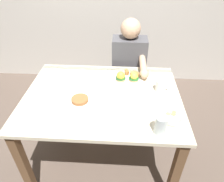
{
  "coord_description": "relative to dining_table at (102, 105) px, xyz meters",
  "views": [
    {
      "loc": [
        0.15,
        -1.25,
        1.69
      ],
      "look_at": [
        0.08,
        0.0,
        0.78
      ],
      "focal_mm": 32.68,
      "sensor_mm": 36.0,
      "label": 1
    }
  ],
  "objects": [
    {
      "name": "coffee_mug",
      "position": [
        0.46,
        0.08,
        0.16
      ],
      "size": [
        0.11,
        0.08,
        0.09
      ],
      "color": "white",
      "rests_on": "dining_table"
    },
    {
      "name": "dining_table",
      "position": [
        0.0,
        0.0,
        0.0
      ],
      "size": [
        1.2,
        0.9,
        0.74
      ],
      "color": "beige",
      "rests_on": "ground_plane"
    },
    {
      "name": "eggs_benedict_plate",
      "position": [
        0.19,
        0.21,
        0.13
      ],
      "size": [
        0.27,
        0.27,
        0.09
      ],
      "color": "white",
      "rests_on": "dining_table"
    },
    {
      "name": "side_plate",
      "position": [
        -0.15,
        -0.1,
        0.12
      ],
      "size": [
        0.2,
        0.2,
        0.04
      ],
      "color": "white",
      "rests_on": "dining_table"
    },
    {
      "name": "water_glass_near",
      "position": [
        0.39,
        -0.36,
        0.16
      ],
      "size": [
        0.07,
        0.07,
        0.13
      ],
      "color": "silver",
      "rests_on": "dining_table"
    },
    {
      "name": "diner_person",
      "position": [
        0.22,
        0.6,
        0.02
      ],
      "size": [
        0.34,
        0.54,
        1.14
      ],
      "color": "#33333D",
      "rests_on": "ground_plane"
    },
    {
      "name": "fork",
      "position": [
        0.09,
        -0.15,
        0.11
      ],
      "size": [
        0.1,
        0.14,
        0.0
      ],
      "color": "silver",
      "rests_on": "dining_table"
    },
    {
      "name": "fruit_bowl",
      "position": [
        0.49,
        -0.25,
        0.14
      ],
      "size": [
        0.12,
        0.12,
        0.06
      ],
      "color": "white",
      "rests_on": "dining_table"
    },
    {
      "name": "ground_plane",
      "position": [
        0.0,
        0.0,
        -0.63
      ],
      "size": [
        6.0,
        6.0,
        0.0
      ],
      "primitive_type": "plane",
      "color": "brown"
    }
  ]
}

